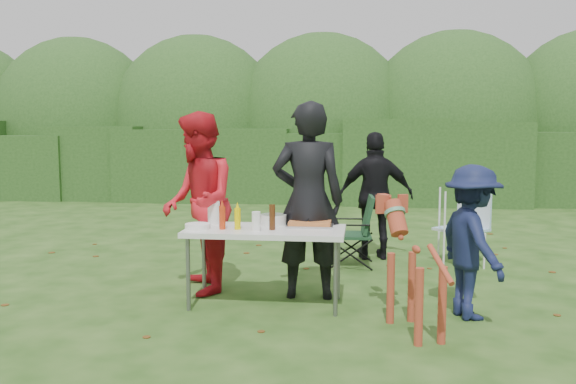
# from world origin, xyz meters

# --- Properties ---
(ground) EXTENTS (80.00, 80.00, 0.00)m
(ground) POSITION_xyz_m (0.00, 0.00, 0.00)
(ground) COLOR #1E4211
(hedge_row) EXTENTS (22.00, 1.40, 1.70)m
(hedge_row) POSITION_xyz_m (0.00, 8.00, 0.85)
(hedge_row) COLOR #23471C
(hedge_row) RESTS_ON ground
(shrub_backdrop) EXTENTS (20.00, 2.60, 3.20)m
(shrub_backdrop) POSITION_xyz_m (0.00, 9.60, 1.60)
(shrub_backdrop) COLOR #3D6628
(shrub_backdrop) RESTS_ON ground
(folding_table) EXTENTS (1.50, 0.70, 0.74)m
(folding_table) POSITION_xyz_m (0.12, 0.02, 0.69)
(folding_table) COLOR silver
(folding_table) RESTS_ON ground
(person_cook) EXTENTS (0.74, 0.51, 1.95)m
(person_cook) POSITION_xyz_m (0.50, 0.32, 0.97)
(person_cook) COLOR black
(person_cook) RESTS_ON ground
(person_red_jacket) EXTENTS (0.98, 1.09, 1.85)m
(person_red_jacket) POSITION_xyz_m (-0.63, 0.37, 0.93)
(person_red_jacket) COLOR red
(person_red_jacket) RESTS_ON ground
(person_black_puffy) EXTENTS (1.00, 0.51, 1.63)m
(person_black_puffy) POSITION_xyz_m (1.20, 2.19, 0.82)
(person_black_puffy) COLOR black
(person_black_puffy) RESTS_ON ground
(child) EXTENTS (0.78, 1.01, 1.37)m
(child) POSITION_xyz_m (2.00, -0.15, 0.68)
(child) COLOR #131A3D
(child) RESTS_ON ground
(dog) EXTENTS (0.81, 1.21, 1.07)m
(dog) POSITION_xyz_m (1.48, -0.63, 0.53)
(dog) COLOR #A43D25
(dog) RESTS_ON ground
(camping_chair) EXTENTS (0.58, 0.58, 0.87)m
(camping_chair) POSITION_xyz_m (0.90, 1.73, 0.44)
(camping_chair) COLOR #1B3F24
(camping_chair) RESTS_ON ground
(lawn_chair) EXTENTS (0.79, 0.79, 0.95)m
(lawn_chair) POSITION_xyz_m (2.25, 2.03, 0.47)
(lawn_chair) COLOR #56A6D8
(lawn_chair) RESTS_ON ground
(food_tray) EXTENTS (0.45, 0.30, 0.02)m
(food_tray) POSITION_xyz_m (0.53, 0.18, 0.75)
(food_tray) COLOR #B7B7BA
(food_tray) RESTS_ON folding_table
(focaccia_bread) EXTENTS (0.40, 0.26, 0.04)m
(focaccia_bread) POSITION_xyz_m (0.53, 0.18, 0.78)
(focaccia_bread) COLOR #BF6C33
(focaccia_bread) RESTS_ON food_tray
(mustard_bottle) EXTENTS (0.06, 0.06, 0.20)m
(mustard_bottle) POSITION_xyz_m (-0.13, -0.07, 0.84)
(mustard_bottle) COLOR #E7D000
(mustard_bottle) RESTS_ON folding_table
(ketchup_bottle) EXTENTS (0.06, 0.06, 0.22)m
(ketchup_bottle) POSITION_xyz_m (-0.27, -0.08, 0.85)
(ketchup_bottle) COLOR red
(ketchup_bottle) RESTS_ON folding_table
(beer_bottle) EXTENTS (0.06, 0.06, 0.24)m
(beer_bottle) POSITION_xyz_m (0.20, -0.05, 0.86)
(beer_bottle) COLOR #47230F
(beer_bottle) RESTS_ON folding_table
(paper_towel_roll) EXTENTS (0.12, 0.12, 0.26)m
(paper_towel_roll) POSITION_xyz_m (-0.42, 0.20, 0.87)
(paper_towel_roll) COLOR white
(paper_towel_roll) RESTS_ON folding_table
(cup_stack) EXTENTS (0.08, 0.08, 0.18)m
(cup_stack) POSITION_xyz_m (0.06, -0.14, 0.83)
(cup_stack) COLOR white
(cup_stack) RESTS_ON folding_table
(pasta_bowl) EXTENTS (0.26, 0.26, 0.10)m
(pasta_bowl) POSITION_xyz_m (0.16, 0.25, 0.79)
(pasta_bowl) COLOR silver
(pasta_bowl) RESTS_ON folding_table
(plate_stack) EXTENTS (0.24, 0.24, 0.05)m
(plate_stack) POSITION_xyz_m (-0.51, -0.09, 0.77)
(plate_stack) COLOR white
(plate_stack) RESTS_ON folding_table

